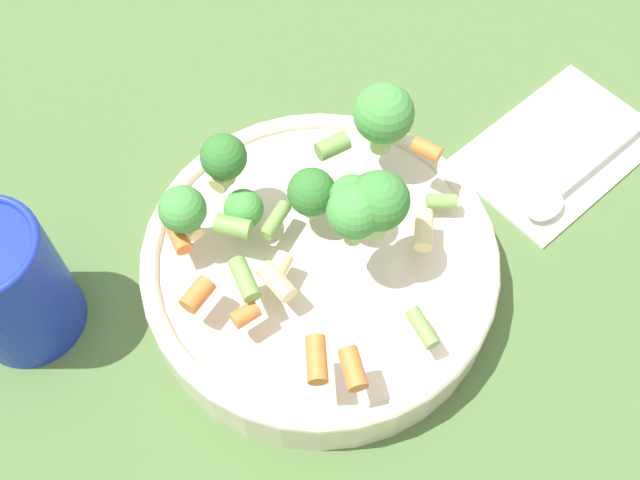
# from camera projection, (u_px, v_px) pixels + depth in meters

# --- Properties ---
(ground_plane) EXTENTS (3.00, 3.00, 0.00)m
(ground_plane) POSITION_uv_depth(u_px,v_px,m) (320.00, 282.00, 0.57)
(ground_plane) COLOR #4C6B38
(bowl) EXTENTS (0.26, 0.26, 0.05)m
(bowl) POSITION_uv_depth(u_px,v_px,m) (320.00, 266.00, 0.55)
(bowl) COLOR beige
(bowl) RESTS_ON ground_plane
(pasta_salad) EXTENTS (0.21, 0.21, 0.09)m
(pasta_salad) POSITION_uv_depth(u_px,v_px,m) (319.00, 188.00, 0.51)
(pasta_salad) COLOR #8CB766
(pasta_salad) RESTS_ON bowl
(cup) EXTENTS (0.08, 0.08, 0.11)m
(cup) POSITION_uv_depth(u_px,v_px,m) (6.00, 284.00, 0.51)
(cup) COLOR #192DAD
(cup) RESTS_ON ground_plane
(napkin) EXTENTS (0.18, 0.20, 0.01)m
(napkin) POSITION_uv_depth(u_px,v_px,m) (558.00, 149.00, 0.64)
(napkin) COLOR white
(napkin) RESTS_ON ground_plane
(spoon) EXTENTS (0.10, 0.16, 0.01)m
(spoon) POSITION_uv_depth(u_px,v_px,m) (575.00, 180.00, 0.61)
(spoon) COLOR silver
(spoon) RESTS_ON napkin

